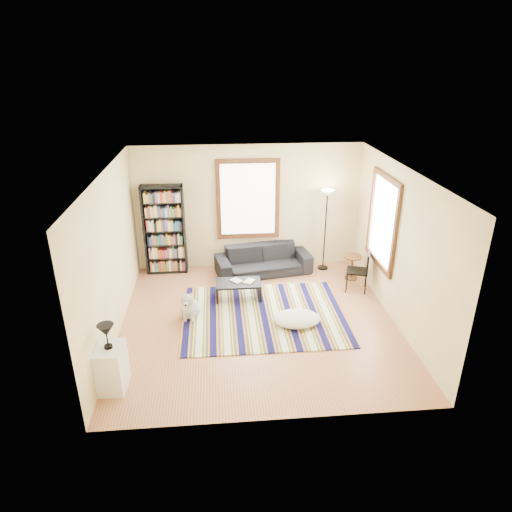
{
  "coord_description": "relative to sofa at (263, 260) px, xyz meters",
  "views": [
    {
      "loc": [
        -0.7,
        -7.2,
        4.5
      ],
      "look_at": [
        0.0,
        0.5,
        1.1
      ],
      "focal_mm": 32.0,
      "sensor_mm": 36.0,
      "label": 1
    }
  ],
  "objects": [
    {
      "name": "book_a",
      "position": [
        -0.73,
        -1.14,
        0.06
      ],
      "size": [
        0.28,
        0.27,
        0.02
      ],
      "primitive_type": "imported",
      "rotation": [
        0.0,
        0.0,
        0.64
      ],
      "color": "beige",
      "rests_on": "coffee_table"
    },
    {
      "name": "folding_chair",
      "position": [
        1.84,
        -0.99,
        0.12
      ],
      "size": [
        0.52,
        0.51,
        0.86
      ],
      "primitive_type": "cube",
      "rotation": [
        0.0,
        0.0,
        -0.32
      ],
      "color": "black",
      "rests_on": "floor"
    },
    {
      "name": "floor_cushion",
      "position": [
        0.38,
        -2.2,
        -0.2
      ],
      "size": [
        0.95,
        0.77,
        0.21
      ],
      "primitive_type": "ellipsoid",
      "rotation": [
        0.0,
        0.0,
        -0.16
      ],
      "color": "beige",
      "rests_on": "floor"
    },
    {
      "name": "sofa",
      "position": [
        0.0,
        0.0,
        0.0
      ],
      "size": [
        1.18,
        2.21,
        0.61
      ],
      "primitive_type": "imported",
      "rotation": [
        0.0,
        0.0,
        0.18
      ],
      "color": "black",
      "rests_on": "floor"
    },
    {
      "name": "table_lamp",
      "position": [
        -2.61,
        -3.68,
        0.58
      ],
      "size": [
        0.26,
        0.26,
        0.38
      ],
      "primitive_type": null,
      "rotation": [
        0.0,
        0.0,
        0.11
      ],
      "color": "black",
      "rests_on": "white_cabinet"
    },
    {
      "name": "side_table",
      "position": [
        1.89,
        -0.47,
        -0.04
      ],
      "size": [
        0.51,
        0.51,
        0.54
      ],
      "primitive_type": "cylinder",
      "rotation": [
        0.0,
        0.0,
        0.33
      ],
      "color": "#4E2713",
      "rests_on": "floor"
    },
    {
      "name": "wall_front",
      "position": [
        -0.31,
        -4.6,
        1.09
      ],
      "size": [
        5.0,
        0.1,
        2.8
      ],
      "primitive_type": "cube",
      "color": "#F5EEA5",
      "rests_on": "floor"
    },
    {
      "name": "floor",
      "position": [
        -0.31,
        -2.05,
        -0.36
      ],
      "size": [
        5.0,
        5.0,
        0.1
      ],
      "primitive_type": "cube",
      "color": "tan",
      "rests_on": "ground"
    },
    {
      "name": "window_right",
      "position": [
        2.16,
        -1.25,
        1.29
      ],
      "size": [
        0.06,
        1.2,
        1.6
      ],
      "primitive_type": "cube",
      "color": "white",
      "rests_on": "wall_right"
    },
    {
      "name": "white_cabinet",
      "position": [
        -2.61,
        -3.68,
        0.04
      ],
      "size": [
        0.41,
        0.52,
        0.7
      ],
      "primitive_type": "cube",
      "rotation": [
        0.0,
        0.0,
        -0.06
      ],
      "color": "white",
      "rests_on": "floor"
    },
    {
      "name": "wall_right",
      "position": [
        2.24,
        -2.05,
        1.09
      ],
      "size": [
        0.1,
        5.0,
        2.8
      ],
      "primitive_type": "cube",
      "color": "#F5EEA5",
      "rests_on": "floor"
    },
    {
      "name": "rug",
      "position": [
        -0.19,
        -1.85,
        -0.3
      ],
      "size": [
        3.05,
        2.44,
        0.02
      ],
      "primitive_type": "cube",
      "color": "#0E0C3F",
      "rests_on": "floor"
    },
    {
      "name": "bookshelf",
      "position": [
        -2.16,
        0.27,
        0.69
      ],
      "size": [
        0.9,
        0.3,
        2.0
      ],
      "primitive_type": "cube",
      "color": "black",
      "rests_on": "floor"
    },
    {
      "name": "book_b",
      "position": [
        -0.48,
        -1.09,
        0.06
      ],
      "size": [
        0.27,
        0.29,
        0.02
      ],
      "primitive_type": "imported",
      "rotation": [
        0.0,
        0.0,
        -0.56
      ],
      "color": "beige",
      "rests_on": "coffee_table"
    },
    {
      "name": "dog",
      "position": [
        -1.56,
        -1.79,
        -0.01
      ],
      "size": [
        0.5,
        0.64,
        0.59
      ],
      "primitive_type": null,
      "rotation": [
        0.0,
        0.0,
        -0.14
      ],
      "color": "silver",
      "rests_on": "floor"
    },
    {
      "name": "wall_back",
      "position": [
        -0.31,
        0.5,
        1.09
      ],
      "size": [
        5.0,
        0.1,
        2.8
      ],
      "primitive_type": "cube",
      "color": "#F5EEA5",
      "rests_on": "floor"
    },
    {
      "name": "wall_left",
      "position": [
        -2.86,
        -2.05,
        1.09
      ],
      "size": [
        0.1,
        5.0,
        2.8
      ],
      "primitive_type": "cube",
      "color": "#F5EEA5",
      "rests_on": "floor"
    },
    {
      "name": "window_back",
      "position": [
        -0.31,
        0.42,
        1.29
      ],
      "size": [
        1.2,
        0.06,
        1.6
      ],
      "primitive_type": "cube",
      "color": "white",
      "rests_on": "wall_back"
    },
    {
      "name": "floor_lamp",
      "position": [
        1.39,
        0.1,
        0.62
      ],
      "size": [
        0.37,
        0.37,
        1.86
      ],
      "primitive_type": null,
      "rotation": [
        0.0,
        0.0,
        0.28
      ],
      "color": "black",
      "rests_on": "floor"
    },
    {
      "name": "ceiling",
      "position": [
        -0.31,
        -2.05,
        2.54
      ],
      "size": [
        5.0,
        5.0,
        0.1
      ],
      "primitive_type": "cube",
      "color": "white",
      "rests_on": "floor"
    },
    {
      "name": "coffee_table",
      "position": [
        -0.63,
        -1.14,
        -0.13
      ],
      "size": [
        0.9,
        0.5,
        0.36
      ],
      "primitive_type": "cube",
      "rotation": [
        0.0,
        0.0,
        0.0
      ],
      "color": "black",
      "rests_on": "floor"
    }
  ]
}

